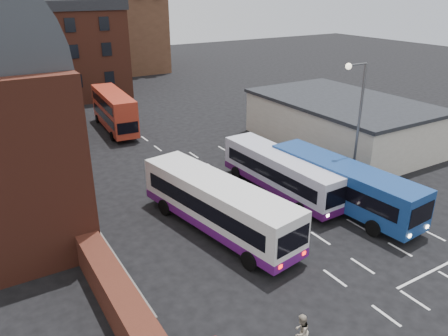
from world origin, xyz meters
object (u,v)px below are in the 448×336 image
bus_white_inbound (281,170)px  bus_white_outbound (218,202)px  bus_blue (343,183)px  bus_red_double (114,111)px  street_lamp (356,116)px  pedestrian_beige (301,332)px

bus_white_inbound → bus_white_outbound: bearing=16.3°
bus_blue → bus_white_inbound: bearing=-66.8°
bus_red_double → street_lamp: street_lamp is taller
street_lamp → bus_white_outbound: bearing=179.8°
bus_blue → street_lamp: size_ratio=1.23×
pedestrian_beige → bus_white_inbound: bearing=-145.5°
bus_white_inbound → bus_blue: 4.36m
bus_blue → pedestrian_beige: bearing=33.6°
bus_white_inbound → pedestrian_beige: size_ratio=6.73×
bus_white_outbound → street_lamp: size_ratio=1.30×
bus_red_double → pedestrian_beige: bearing=88.9°
bus_white_inbound → pedestrian_beige: (-8.33, -11.90, -0.91)m
bus_white_inbound → bus_red_double: bus_red_double is taller
bus_white_inbound → pedestrian_beige: 14.55m
bus_red_double → street_lamp: size_ratio=1.08×
bus_blue → street_lamp: street_lamp is taller
bus_white_inbound → street_lamp: street_lamp is taller
bus_white_inbound → pedestrian_beige: bus_white_inbound is taller
bus_red_double → bus_white_inbound: bearing=108.9°
street_lamp → pedestrian_beige: 16.74m
bus_white_outbound → bus_blue: bus_white_outbound is taller
bus_white_outbound → bus_red_double: (1.18, 22.51, 0.20)m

